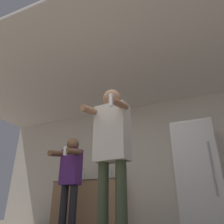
# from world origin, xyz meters

# --- Properties ---
(wall_back) EXTENTS (7.00, 0.06, 2.55)m
(wall_back) POSITION_xyz_m (0.00, 2.84, 1.27)
(wall_back) COLOR beige
(wall_back) RESTS_ON ground_plane
(ceiling_slab) EXTENTS (7.00, 3.33, 0.05)m
(ceiling_slab) POSITION_xyz_m (0.00, 1.40, 2.57)
(ceiling_slab) COLOR silver
(ceiling_slab) RESTS_ON wall_back
(refrigerator) EXTENTS (0.68, 0.71, 1.80)m
(refrigerator) POSITION_xyz_m (1.07, 2.47, 0.90)
(refrigerator) COLOR white
(refrigerator) RESTS_ON ground_plane
(counter) EXTENTS (1.38, 0.63, 0.93)m
(counter) POSITION_xyz_m (-1.02, 2.51, 0.47)
(counter) COLOR #997551
(counter) RESTS_ON ground_plane
(bottle_tall_gin) EXTENTS (0.09, 0.09, 0.28)m
(bottle_tall_gin) POSITION_xyz_m (-0.60, 2.54, 1.04)
(bottle_tall_gin) COLOR silver
(bottle_tall_gin) RESTS_ON counter
(bottle_amber_bourbon) EXTENTS (0.09, 0.09, 0.25)m
(bottle_amber_bourbon) POSITION_xyz_m (-1.49, 2.54, 1.03)
(bottle_amber_bourbon) COLOR silver
(bottle_amber_bourbon) RESTS_ON counter
(bottle_clear_vodka) EXTENTS (0.07, 0.07, 0.27)m
(bottle_clear_vodka) POSITION_xyz_m (-1.19, 2.54, 1.03)
(bottle_clear_vodka) COLOR silver
(bottle_clear_vodka) RESTS_ON counter
(bottle_short_whiskey) EXTENTS (0.09, 0.09, 0.27)m
(bottle_short_whiskey) POSITION_xyz_m (-0.77, 2.54, 1.03)
(bottle_short_whiskey) COLOR #563314
(bottle_short_whiskey) RESTS_ON counter
(person_woman_foreground) EXTENTS (0.49, 0.50, 1.78)m
(person_woman_foreground) POSITION_xyz_m (0.27, 0.64, 1.08)
(person_woman_foreground) COLOR #38422D
(person_woman_foreground) RESTS_ON ground_plane
(person_man_side) EXTENTS (0.44, 0.52, 1.58)m
(person_man_side) POSITION_xyz_m (-0.90, 1.60, 0.94)
(person_man_side) COLOR black
(person_man_side) RESTS_ON ground_plane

